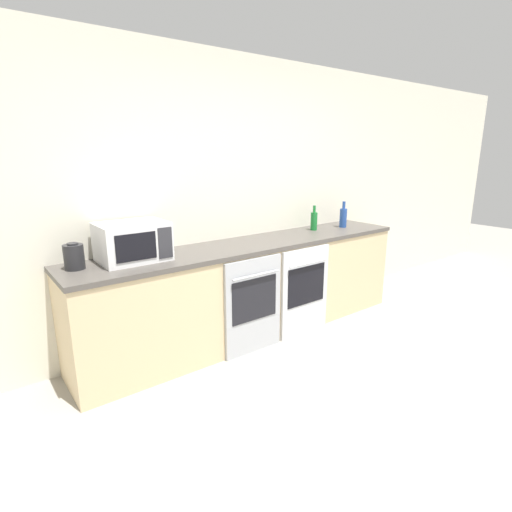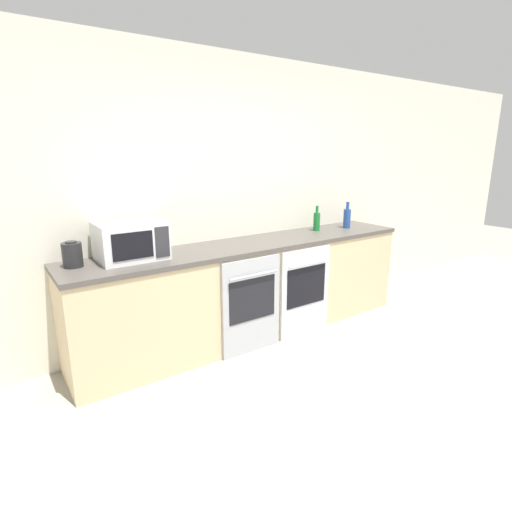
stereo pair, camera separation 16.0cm
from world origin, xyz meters
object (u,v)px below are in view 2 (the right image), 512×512
(microwave, at_px, (131,240))
(oven_left, at_px, (252,305))
(oven_right, at_px, (305,292))
(bottle_blue, at_px, (347,218))
(kettle, at_px, (72,255))
(bottle_green, at_px, (317,221))

(microwave, bearing_deg, oven_left, -23.02)
(oven_left, distance_m, microwave, 1.14)
(oven_right, xyz_separation_m, bottle_blue, (0.88, 0.32, 0.59))
(kettle, bearing_deg, microwave, -2.79)
(oven_right, height_order, bottle_green, bottle_green)
(oven_left, bearing_deg, microwave, 156.98)
(oven_left, relative_size, oven_right, 1.00)
(microwave, relative_size, bottle_blue, 1.76)
(oven_right, bearing_deg, kettle, 168.39)
(oven_right, bearing_deg, microwave, 165.97)
(bottle_green, height_order, kettle, bottle_green)
(bottle_blue, height_order, bottle_green, bottle_blue)
(oven_left, height_order, microwave, microwave)
(oven_left, distance_m, kettle, 1.48)
(bottle_green, bearing_deg, microwave, -179.23)
(oven_left, relative_size, bottle_green, 3.24)
(bottle_green, bearing_deg, oven_right, -141.09)
(oven_right, relative_size, bottle_green, 3.24)
(kettle, bearing_deg, oven_right, -11.61)
(bottle_green, bearing_deg, bottle_blue, -11.88)
(microwave, xyz_separation_m, bottle_blue, (2.38, -0.05, -0.04))
(bottle_green, relative_size, kettle, 1.37)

